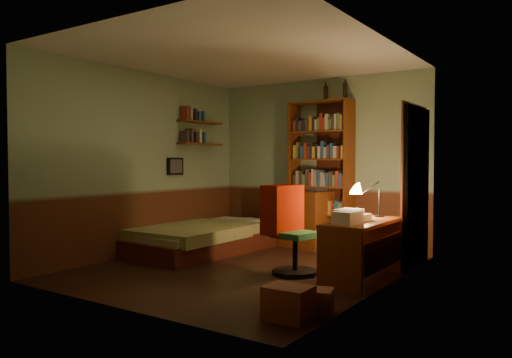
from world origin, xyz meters
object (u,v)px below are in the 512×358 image
Objects in this scene: dresser at (300,219)px; cardboard_box_b at (315,301)px; bookshelf at (321,175)px; cardboard_box_a at (288,303)px; bed at (203,228)px; office_chair at (295,237)px; mini_stereo at (316,186)px; desk at (362,251)px; desk_lamp at (379,188)px.

cardboard_box_b is at bearing -48.11° from dresser.
bookshelf reaches higher than cardboard_box_a.
bed is 3.27m from cardboard_box_b.
office_chair is at bearing -51.96° from dresser.
bookshelf is 2.57× the size of office_chair.
mini_stereo is at bearing 40.96° from dresser.
bookshelf is at bearing 129.10° from desk.
office_chair reaches higher than cardboard_box_b.
desk_lamp is (2.65, 0.08, 0.67)m from bed.
cardboard_box_a is (0.00, -2.13, -0.87)m from desk_lamp.
bookshelf is 2.24m from desk.
dresser is at bearing 165.24° from desk_lamp.
cardboard_box_a is (1.45, -3.32, -0.81)m from mini_stereo.
cardboard_box_b is at bearing -39.38° from mini_stereo.
desk_lamp is (1.45, -1.19, 0.06)m from mini_stereo.
bookshelf reaches higher than mini_stereo.
bookshelf reaches higher than bed.
bed is 1.51m from dresser.
cardboard_box_a reaches higher than cardboard_box_b.
bookshelf reaches higher than cardboard_box_b.
bed is 2.62× the size of office_chair.
office_chair is at bearing -122.23° from desk_lamp.
desk_lamp reaches higher than dresser.
desk_lamp is 2.30m from cardboard_box_a.
bed is 1.84× the size of desk.
mini_stereo is at bearing 113.64° from cardboard_box_a.
bed is 1.02× the size of bookshelf.
bed is at bearing 173.28° from office_chair.
bookshelf is (0.10, -0.04, 0.17)m from mini_stereo.
cardboard_box_b is (2.75, -1.76, -0.24)m from bed.
desk_lamp is at bearing 93.16° from cardboard_box_b.
office_chair is 1.70m from cardboard_box_a.
bookshelf is 1.77m from desk_lamp.
cardboard_box_b is at bearing -56.15° from bookshelf.
bed is 1.95m from bookshelf.
desk_lamp is at bearing 50.14° from office_chair.
desk_lamp reaches higher than office_chair.
mini_stereo is at bearing 117.16° from cardboard_box_b.
office_chair is 2.33× the size of cardboard_box_a.
desk_lamp is (0.02, 0.48, 0.68)m from desk.
bookshelf reaches higher than office_chair.
mini_stereo is 0.24× the size of desk.
desk_lamp is at bearing 90.08° from cardboard_box_a.
office_chair is (0.57, -1.80, -0.68)m from bookshelf.
desk_lamp reaches higher than cardboard_box_a.
mini_stereo reaches higher than bed.
office_chair is at bearing -46.31° from mini_stereo.
mini_stereo is 2.02m from office_chair.
dresser is 3.62m from cardboard_box_a.
desk_lamp is 2.31× the size of cardboard_box_b.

